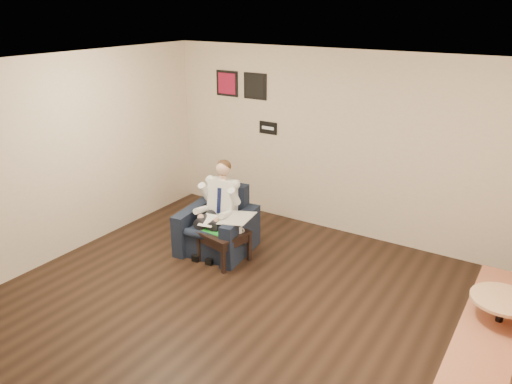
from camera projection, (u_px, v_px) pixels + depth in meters
The scene contains 17 objects.
ground at pixel (230, 325), 5.62m from camera, with size 6.00×6.00×0.00m, color black.
wall_back at pixel (343, 145), 7.49m from camera, with size 6.00×0.02×2.80m, color beige.
wall_left at pixel (43, 164), 6.62m from camera, with size 0.02×6.00×2.80m, color beige.
ceiling at pixel (224, 72), 4.62m from camera, with size 6.00×6.00×0.02m, color white.
seating_sign at pixel (268, 128), 8.09m from camera, with size 0.32×0.02×0.20m, color black.
art_print_left at pixel (227, 83), 8.26m from camera, with size 0.42×0.03×0.42m, color maroon.
art_print_right at pixel (255, 86), 7.99m from camera, with size 0.42×0.03×0.42m, color black.
armchair at pixel (217, 221), 7.17m from camera, with size 0.95×0.95×0.92m, color black.
seated_man at pixel (212, 214), 7.00m from camera, with size 0.60×0.90×1.26m, color silver, non-canonical shape.
lap_papers at pixel (209, 220), 6.94m from camera, with size 0.21×0.30×0.01m, color white.
newspaper at pixel (237, 218), 6.87m from camera, with size 0.40×0.50×0.01m, color silver.
side_table at pixel (224, 246), 6.95m from camera, with size 0.55×0.55×0.45m, color black.
green_folder at pixel (221, 231), 6.88m from camera, with size 0.45×0.32×0.01m, color green.
coffee_mug at pixel (239, 229), 6.82m from camera, with size 0.08×0.08×0.10m, color white.
smartphone at pixel (235, 229), 6.95m from camera, with size 0.14×0.07×0.01m, color black.
banquette at pixel (498, 316), 4.54m from camera, with size 0.68×2.85×1.46m, color #A55D40.
cafe_table at pixel (497, 331), 4.91m from camera, with size 0.60×0.60×0.75m, color tan.
Camera 1 is at (2.77, -3.83, 3.40)m, focal length 35.00 mm.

